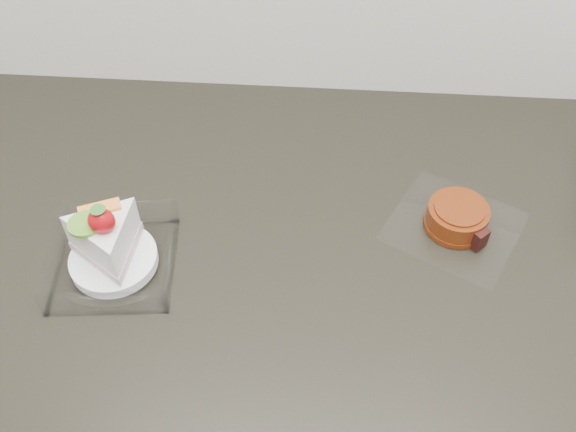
{
  "coord_description": "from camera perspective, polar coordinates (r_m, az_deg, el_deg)",
  "views": [
    {
      "loc": [
        -0.04,
        1.17,
        1.54
      ],
      "look_at": [
        -0.07,
        1.69,
        0.94
      ],
      "focal_mm": 40.0,
      "sensor_mm": 36.0,
      "label": 1
    }
  ],
  "objects": [
    {
      "name": "cake_tray",
      "position": [
        0.8,
        -15.5,
        -2.93
      ],
      "size": [
        0.16,
        0.16,
        0.11
      ],
      "rotation": [
        0.0,
        0.0,
        0.1
      ],
      "color": "white",
      "rests_on": "counter"
    },
    {
      "name": "mooncake_wrap",
      "position": [
        0.85,
        14.81,
        -0.31
      ],
      "size": [
        0.21,
        0.2,
        0.04
      ],
      "rotation": [
        0.0,
        0.0,
        -0.31
      ],
      "color": "white",
      "rests_on": "counter"
    },
    {
      "name": "counter",
      "position": [
        1.2,
        3.58,
        -15.7
      ],
      "size": [
        2.04,
        0.64,
        0.9
      ],
      "color": "black",
      "rests_on": "ground"
    }
  ]
}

